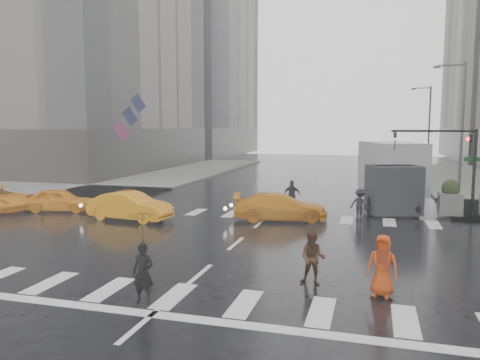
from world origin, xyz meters
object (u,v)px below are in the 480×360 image
(pedestrian_brown, at_px, (313,258))
(taxi_front, at_px, (59,200))
(traffic_signal_pole, at_px, (453,155))
(pedestrian_orange, at_px, (382,265))
(taxi_mid, at_px, (130,206))
(box_truck, at_px, (392,173))

(pedestrian_brown, height_order, taxi_front, pedestrian_brown)
(traffic_signal_pole, height_order, taxi_front, traffic_signal_pole)
(pedestrian_orange, xyz_separation_m, taxi_front, (-16.78, 8.58, -0.23))
(taxi_front, distance_m, taxi_mid, 5.07)
(pedestrian_orange, distance_m, taxi_front, 18.85)
(pedestrian_brown, relative_size, box_truck, 0.23)
(traffic_signal_pole, height_order, pedestrian_brown, traffic_signal_pole)
(taxi_front, bearing_deg, pedestrian_brown, -133.46)
(pedestrian_brown, height_order, taxi_mid, pedestrian_brown)
(traffic_signal_pole, bearing_deg, box_truck, 137.92)
(taxi_front, xyz_separation_m, box_truck, (17.52, 6.35, 1.34))
(pedestrian_brown, relative_size, taxi_mid, 0.37)
(traffic_signal_pole, height_order, pedestrian_orange, traffic_signal_pole)
(taxi_front, bearing_deg, pedestrian_orange, -131.68)
(taxi_mid, distance_m, box_truck, 14.68)
(traffic_signal_pole, relative_size, taxi_front, 1.21)
(pedestrian_orange, height_order, taxi_mid, pedestrian_orange)
(pedestrian_brown, height_order, pedestrian_orange, pedestrian_orange)
(pedestrian_brown, bearing_deg, taxi_mid, 148.50)
(pedestrian_brown, distance_m, pedestrian_orange, 1.99)
(pedestrian_orange, bearing_deg, box_truck, 98.24)
(traffic_signal_pole, xyz_separation_m, pedestrian_brown, (-5.48, -12.01, -2.43))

